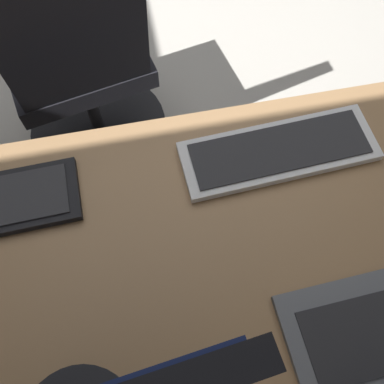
% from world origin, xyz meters
% --- Properties ---
extents(floor_plane, '(5.54, 5.54, 0.00)m').
position_xyz_m(floor_plane, '(0.00, 0.00, 0.00)').
color(floor_plane, '#B2ADA3').
extents(desk, '(1.92, 0.70, 0.73)m').
position_xyz_m(desk, '(0.16, 1.57, 0.66)').
color(desk, '#936D47').
rests_on(desk, ground).
extents(drawer_pedestal, '(0.40, 0.51, 0.69)m').
position_xyz_m(drawer_pedestal, '(0.06, 1.60, 0.35)').
color(drawer_pedestal, '#936D47').
rests_on(drawer_pedestal, ground).
extents(keyboard_spare, '(0.43, 0.16, 0.02)m').
position_xyz_m(keyboard_spare, '(-0.06, 1.36, 0.74)').
color(keyboard_spare, silver).
rests_on(keyboard_spare, desk).
extents(office_chair, '(0.56, 0.59, 0.97)m').
position_xyz_m(office_chair, '(0.38, 0.79, 0.46)').
color(office_chair, black).
rests_on(office_chair, ground).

